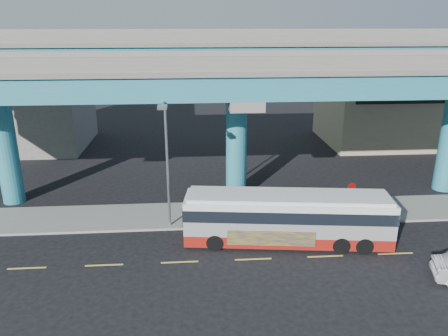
{
  "coord_description": "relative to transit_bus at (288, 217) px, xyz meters",
  "views": [
    {
      "loc": [
        -3.18,
        -21.02,
        12.35
      ],
      "look_at": [
        -1.28,
        4.0,
        3.84
      ],
      "focal_mm": 35.0,
      "sensor_mm": 36.0,
      "label": 1
    }
  ],
  "objects": [
    {
      "name": "street_lamp",
      "position": [
        -6.88,
        1.98,
        3.77
      ],
      "size": [
        0.5,
        2.64,
        8.16
      ],
      "color": "gray",
      "rests_on": "sidewalk"
    },
    {
      "name": "lane_markings",
      "position": [
        -2.2,
        -1.75,
        -1.65
      ],
      "size": [
        58.0,
        0.12,
        0.01
      ],
      "color": "#D8C64C",
      "rests_on": "ground"
    },
    {
      "name": "sidewalk",
      "position": [
        -2.2,
        4.05,
        -1.58
      ],
      "size": [
        70.0,
        4.0,
        0.15
      ],
      "primitive_type": "cube",
      "color": "gray",
      "rests_on": "ground"
    },
    {
      "name": "viaduct",
      "position": [
        -2.2,
        7.66,
        7.48
      ],
      "size": [
        52.0,
        12.4,
        11.7
      ],
      "color": "teal",
      "rests_on": "ground"
    },
    {
      "name": "ground",
      "position": [
        -2.2,
        -1.45,
        -1.66
      ],
      "size": [
        120.0,
        120.0,
        0.0
      ],
      "primitive_type": "plane",
      "color": "black",
      "rests_on": "ground"
    },
    {
      "name": "building_concrete",
      "position": [
        -22.2,
        22.55,
        2.84
      ],
      "size": [
        12.0,
        10.0,
        9.0
      ],
      "primitive_type": "cube",
      "color": "gray",
      "rests_on": "ground"
    },
    {
      "name": "building_beige",
      "position": [
        15.8,
        21.53,
        1.85
      ],
      "size": [
        14.0,
        10.23,
        7.0
      ],
      "color": "tan",
      "rests_on": "ground"
    },
    {
      "name": "transit_bus",
      "position": [
        0.0,
        0.0,
        0.0
      ],
      "size": [
        12.01,
        3.97,
        3.03
      ],
      "rotation": [
        0.0,
        0.0,
        -0.12
      ],
      "color": "maroon",
      "rests_on": "ground"
    },
    {
      "name": "stop_sign",
      "position": [
        4.69,
        2.73,
        0.23
      ],
      "size": [
        0.68,
        0.33,
        2.43
      ],
      "rotation": [
        0.0,
        0.0,
        0.04
      ],
      "color": "gray",
      "rests_on": "sidewalk"
    }
  ]
}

